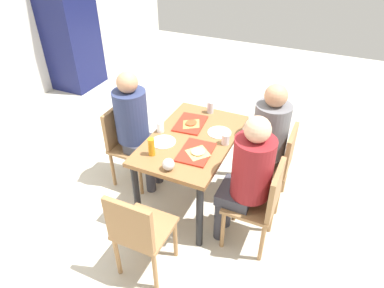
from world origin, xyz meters
TOP-DOWN VIEW (x-y plane):
  - ground_plane at (0.00, 0.00)m, footprint 10.00×10.00m
  - main_table at (0.00, 0.00)m, footprint 1.17×0.73m
  - chair_near_left at (-0.29, -0.75)m, footprint 0.40×0.40m
  - chair_near_right at (0.29, -0.75)m, footprint 0.40×0.40m
  - chair_far_side at (0.00, 0.75)m, footprint 0.40×0.40m
  - chair_left_end at (-0.97, 0.00)m, footprint 0.40×0.40m
  - person_in_red at (-0.29, -0.61)m, footprint 0.32×0.42m
  - person_in_brown_jacket at (0.29, -0.61)m, footprint 0.32×0.42m
  - person_far_side at (-0.00, 0.61)m, footprint 0.32×0.42m
  - tray_red_near at (-0.20, -0.13)m, footprint 0.38×0.28m
  - tray_red_far at (0.20, 0.11)m, footprint 0.38×0.30m
  - paper_plate_center at (-0.18, 0.20)m, footprint 0.22×0.22m
  - paper_plate_near_edge at (0.18, -0.20)m, footprint 0.22×0.22m
  - pizza_slice_a at (-0.22, -0.15)m, footprint 0.19×0.18m
  - pizza_slice_b at (0.19, 0.09)m, footprint 0.21×0.19m
  - plastic_cup_a at (-0.03, 0.31)m, footprint 0.07×0.07m
  - plastic_cup_b at (0.03, -0.31)m, footprint 0.07×0.07m
  - soda_can at (0.50, 0.02)m, footprint 0.07×0.07m
  - condiment_bottle at (-0.38, 0.20)m, footprint 0.06×0.06m
  - foil_bundle at (-0.50, -0.02)m, footprint 0.10×0.10m
  - drink_fridge at (1.72, 2.85)m, footprint 0.70×0.60m

SIDE VIEW (x-z plane):
  - ground_plane at x=0.00m, z-range -0.02..0.00m
  - chair_near_left at x=-0.29m, z-range 0.07..0.92m
  - chair_near_right at x=0.29m, z-range 0.07..0.92m
  - chair_far_side at x=0.00m, z-range 0.07..0.92m
  - chair_left_end at x=-0.97m, z-range 0.07..0.92m
  - main_table at x=0.00m, z-range 0.26..1.00m
  - paper_plate_center at x=-0.18m, z-range 0.74..0.75m
  - paper_plate_near_edge at x=0.18m, z-range 0.74..0.75m
  - person_in_red at x=-0.29m, z-range 0.11..1.37m
  - person_in_brown_jacket at x=0.29m, z-range 0.11..1.37m
  - person_far_side at x=0.00m, z-range 0.11..1.37m
  - tray_red_near at x=-0.20m, z-range 0.74..0.75m
  - tray_red_far at x=0.20m, z-range 0.74..0.75m
  - pizza_slice_a at x=-0.22m, z-range 0.75..0.77m
  - pizza_slice_b at x=0.19m, z-range 0.75..0.77m
  - plastic_cup_a at x=-0.03m, z-range 0.74..0.84m
  - plastic_cup_b at x=0.03m, z-range 0.74..0.84m
  - foil_bundle at x=-0.50m, z-range 0.74..0.84m
  - soda_can at x=0.50m, z-range 0.74..0.86m
  - condiment_bottle at x=-0.38m, z-range 0.74..0.90m
  - drink_fridge at x=1.72m, z-range 0.00..1.90m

